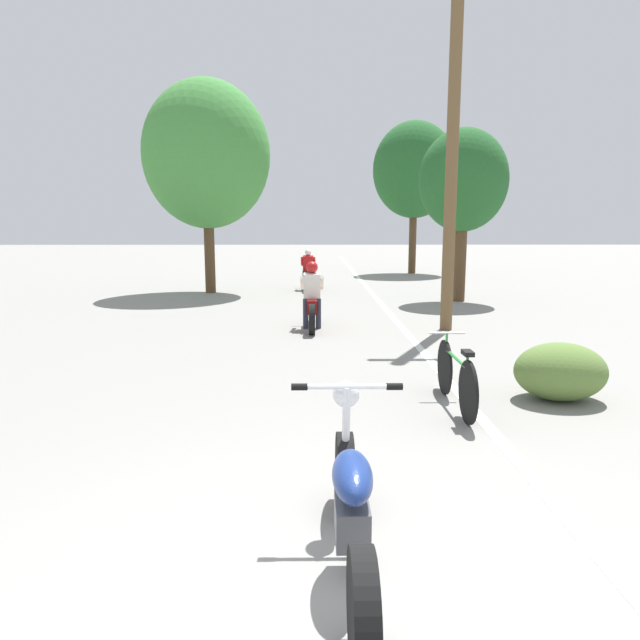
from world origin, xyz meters
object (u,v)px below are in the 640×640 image
object	(u,v)px
utility_pole	(452,149)
roadside_tree_left	(207,155)
roadside_tree_right_near	(463,181)
motorcycle_rider_lead	(312,303)
motorcycle_rider_far	(308,274)
bicycle_parked	(456,377)
motorcycle_foreground	(351,505)
roadside_tree_right_far	(414,170)

from	to	relation	value
utility_pole	roadside_tree_left	size ratio (longest dim) A/B	1.08
roadside_tree_right_near	motorcycle_rider_lead	size ratio (longest dim) A/B	2.33
roadside_tree_left	motorcycle_rider_far	xyz separation A→B (m)	(3.07, 0.75, -3.69)
roadside_tree_right_near	bicycle_parked	bearing A→B (deg)	-104.50
utility_pole	motorcycle_foreground	bearing A→B (deg)	-106.85
roadside_tree_right_near	motorcycle_foreground	distance (m)	13.45
utility_pole	motorcycle_rider_lead	bearing A→B (deg)	175.75
roadside_tree_right_near	bicycle_parked	distance (m)	10.16
utility_pole	roadside_tree_right_far	bearing A→B (deg)	83.07
bicycle_parked	roadside_tree_right_near	bearing A→B (deg)	75.50
roadside_tree_right_near	roadside_tree_right_far	size ratio (longest dim) A/B	0.72
motorcycle_rider_far	roadside_tree_right_near	bearing A→B (deg)	-34.16
roadside_tree_right_far	motorcycle_rider_far	bearing A→B (deg)	-124.88
roadside_tree_right_near	motorcycle_rider_lead	bearing A→B (deg)	-134.18
roadside_tree_right_far	utility_pole	bearing A→B (deg)	-96.93
motorcycle_foreground	utility_pole	bearing A→B (deg)	73.15
roadside_tree_right_near	motorcycle_rider_lead	world-z (taller)	roadside_tree_right_near
roadside_tree_right_far	motorcycle_rider_lead	bearing A→B (deg)	-107.91
utility_pole	motorcycle_rider_far	bearing A→B (deg)	111.36
motorcycle_rider_lead	bicycle_parked	bearing A→B (deg)	-72.26
roadside_tree_right_far	bicycle_parked	xyz separation A→B (m)	(-2.73, -18.80, -4.06)
motorcycle_rider_far	roadside_tree_right_far	bearing A→B (deg)	55.12
roadside_tree_left	bicycle_parked	distance (m)	13.11
roadside_tree_right_near	motorcycle_rider_lead	distance (m)	6.49
roadside_tree_right_near	roadside_tree_right_far	xyz separation A→B (m)	(0.29, 9.38, 1.16)
roadside_tree_right_near	motorcycle_foreground	bearing A→B (deg)	-107.04
utility_pole	roadside_tree_left	xyz separation A→B (m)	(-5.92, 6.55, 0.64)
roadside_tree_left	roadside_tree_right_far	bearing A→B (deg)	43.66
motorcycle_foreground	bicycle_parked	world-z (taller)	motorcycle_foreground
motorcycle_rider_lead	motorcycle_rider_far	world-z (taller)	motorcycle_rider_lead
motorcycle_foreground	roadside_tree_left	bearing A→B (deg)	103.22
roadside_tree_right_far	roadside_tree_left	xyz separation A→B (m)	(-7.60, -7.25, -0.23)
motorcycle_foreground	roadside_tree_right_near	bearing A→B (deg)	72.96
roadside_tree_right_far	motorcycle_rider_lead	distance (m)	14.82
utility_pole	motorcycle_rider_far	distance (m)	8.41
utility_pole	roadside_tree_left	distance (m)	8.85
motorcycle_foreground	motorcycle_rider_lead	world-z (taller)	motorcycle_rider_lead
utility_pole	bicycle_parked	size ratio (longest dim) A/B	3.90
roadside_tree_left	motorcycle_foreground	world-z (taller)	roadside_tree_left
roadside_tree_right_far	roadside_tree_left	world-z (taller)	roadside_tree_right_far
utility_pole	motorcycle_foreground	distance (m)	9.07
roadside_tree_right_near	utility_pole	bearing A→B (deg)	-107.39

